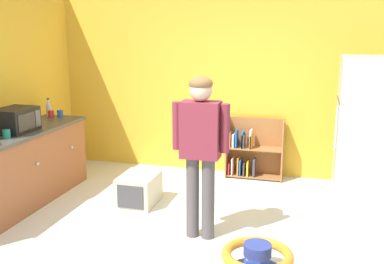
# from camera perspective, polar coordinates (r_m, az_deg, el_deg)

# --- Properties ---
(ground_plane) EXTENTS (12.00, 12.00, 0.00)m
(ground_plane) POSITION_cam_1_polar(r_m,az_deg,el_deg) (4.61, -0.47, -13.60)
(ground_plane) COLOR silver
(ground_plane) RESTS_ON ground
(back_wall) EXTENTS (5.20, 0.06, 2.70)m
(back_wall) POSITION_cam_1_polar(r_m,az_deg,el_deg) (6.44, 5.19, 6.52)
(back_wall) COLOR gold
(back_wall) RESTS_ON ground
(left_side_wall) EXTENTS (0.06, 2.99, 2.70)m
(left_side_wall) POSITION_cam_1_polar(r_m,az_deg,el_deg) (6.11, -22.82, 5.25)
(left_side_wall) COLOR gold
(left_side_wall) RESTS_ON ground
(kitchen_counter) EXTENTS (0.65, 2.31, 0.90)m
(kitchen_counter) POSITION_cam_1_polar(r_m,az_deg,el_deg) (5.64, -21.75, -4.59)
(kitchen_counter) COLOR brown
(kitchen_counter) RESTS_ON ground
(refrigerator) EXTENTS (0.73, 0.68, 1.78)m
(refrigerator) POSITION_cam_1_polar(r_m,az_deg,el_deg) (5.46, 21.65, -0.35)
(refrigerator) COLOR #B7BABF
(refrigerator) RESTS_ON ground
(bookshelf) EXTENTS (0.80, 0.28, 0.85)m
(bookshelf) POSITION_cam_1_polar(r_m,az_deg,el_deg) (6.39, 7.60, -2.49)
(bookshelf) COLOR #9A6539
(bookshelf) RESTS_ON ground
(standing_person) EXTENTS (0.57, 0.23, 1.63)m
(standing_person) POSITION_cam_1_polar(r_m,az_deg,el_deg) (4.33, 1.10, -1.28)
(standing_person) COLOR #514C4F
(standing_person) RESTS_ON ground
(baby_walker) EXTENTS (0.60, 0.60, 0.32)m
(baby_walker) POSITION_cam_1_polar(r_m,az_deg,el_deg) (3.92, 8.34, -16.15)
(baby_walker) COLOR #2F4EB8
(baby_walker) RESTS_ON ground
(pet_carrier) EXTENTS (0.42, 0.55, 0.36)m
(pet_carrier) POSITION_cam_1_polar(r_m,az_deg,el_deg) (5.46, -6.80, -7.30)
(pet_carrier) COLOR beige
(pet_carrier) RESTS_ON ground
(microwave) EXTENTS (0.37, 0.48, 0.28)m
(microwave) POSITION_cam_1_polar(r_m,az_deg,el_deg) (5.56, -21.65, 1.45)
(microwave) COLOR black
(microwave) RESTS_ON kitchen_counter
(clear_bottle) EXTENTS (0.07, 0.07, 0.25)m
(clear_bottle) POSITION_cam_1_polar(r_m,az_deg,el_deg) (6.47, -17.89, 2.84)
(clear_bottle) COLOR silver
(clear_bottle) RESTS_ON kitchen_counter
(blue_cup) EXTENTS (0.08, 0.08, 0.09)m
(blue_cup) POSITION_cam_1_polar(r_m,az_deg,el_deg) (6.35, -16.54, 2.29)
(blue_cup) COLOR blue
(blue_cup) RESTS_ON kitchen_counter
(red_cup) EXTENTS (0.08, 0.08, 0.09)m
(red_cup) POSITION_cam_1_polar(r_m,az_deg,el_deg) (6.35, -17.61, 2.21)
(red_cup) COLOR red
(red_cup) RESTS_ON kitchen_counter
(teal_cup) EXTENTS (0.08, 0.08, 0.09)m
(teal_cup) POSITION_cam_1_polar(r_m,az_deg,el_deg) (5.28, -22.65, -0.23)
(teal_cup) COLOR teal
(teal_cup) RESTS_ON kitchen_counter
(white_cup) EXTENTS (0.08, 0.08, 0.09)m
(white_cup) POSITION_cam_1_polar(r_m,az_deg,el_deg) (6.01, -20.89, 1.40)
(white_cup) COLOR white
(white_cup) RESTS_ON kitchen_counter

